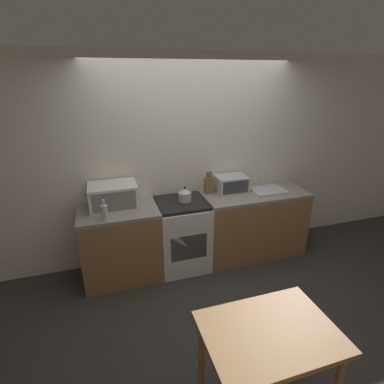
{
  "coord_description": "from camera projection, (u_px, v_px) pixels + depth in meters",
  "views": [
    {
      "loc": [
        -1.12,
        -2.5,
        2.35
      ],
      "look_at": [
        -0.13,
        0.62,
        1.05
      ],
      "focal_mm": 28.0,
      "sensor_mm": 36.0,
      "label": 1
    }
  ],
  "objects": [
    {
      "name": "dining_table",
      "position": [
        268.0,
        344.0,
        2.01
      ],
      "size": [
        0.88,
        0.64,
        0.78
      ],
      "color": "brown",
      "rests_on": "ground_plane"
    },
    {
      "name": "kettle",
      "position": [
        185.0,
        195.0,
        3.62
      ],
      "size": [
        0.16,
        0.16,
        0.19
      ],
      "color": "beige",
      "rests_on": "stove_range"
    },
    {
      "name": "knife_block",
      "position": [
        209.0,
        185.0,
        3.85
      ],
      "size": [
        0.11,
        0.08,
        0.29
      ],
      "color": "brown",
      "rests_on": "counter_right_run"
    },
    {
      "name": "ground_plane",
      "position": [
        219.0,
        296.0,
        3.4
      ],
      "size": [
        16.0,
        16.0,
        0.0
      ],
      "primitive_type": "plane",
      "color": "#33302D"
    },
    {
      "name": "sink_basin",
      "position": [
        268.0,
        189.0,
        3.97
      ],
      "size": [
        0.44,
        0.34,
        0.24
      ],
      "color": "silver",
      "rests_on": "counter_right_run"
    },
    {
      "name": "wall_back",
      "position": [
        192.0,
        161.0,
        3.85
      ],
      "size": [
        10.0,
        0.06,
        2.6
      ],
      "color": "silver",
      "rests_on": "ground_plane"
    },
    {
      "name": "stove_range",
      "position": [
        182.0,
        234.0,
        3.8
      ],
      "size": [
        0.62,
        0.62,
        0.9
      ],
      "color": "silver",
      "rests_on": "ground_plane"
    },
    {
      "name": "bottle",
      "position": [
        105.0,
        212.0,
        3.14
      ],
      "size": [
        0.07,
        0.07,
        0.24
      ],
      "color": "silver",
      "rests_on": "counter_left_run"
    },
    {
      "name": "counter_right_run",
      "position": [
        252.0,
        223.0,
        4.08
      ],
      "size": [
        1.37,
        0.62,
        0.9
      ],
      "color": "olive",
      "rests_on": "ground_plane"
    },
    {
      "name": "counter_left_run",
      "position": [
        121.0,
        243.0,
        3.59
      ],
      "size": [
        0.9,
        0.62,
        0.9
      ],
      "color": "olive",
      "rests_on": "ground_plane"
    },
    {
      "name": "toaster_oven",
      "position": [
        231.0,
        184.0,
        3.92
      ],
      "size": [
        0.4,
        0.3,
        0.21
      ],
      "color": "silver",
      "rests_on": "counter_right_run"
    },
    {
      "name": "microwave",
      "position": [
        113.0,
        196.0,
        3.44
      ],
      "size": [
        0.54,
        0.39,
        0.28
      ],
      "color": "silver",
      "rests_on": "counter_left_run"
    }
  ]
}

